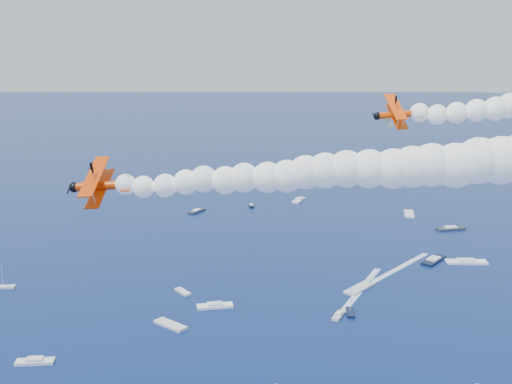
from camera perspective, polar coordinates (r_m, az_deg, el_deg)
The scene contains 5 objects.
biplane_lead at distance 91.01m, azimuth 12.78°, elevation 6.88°, with size 6.80×7.63×4.60m, color #F74705, non-canonical shape.
biplane_trail at distance 83.60m, azimuth -13.83°, elevation 0.54°, with size 8.31×9.32×5.61m, color #EA3B04, non-canonical shape.
smoke_trail_trail at distance 79.31m, azimuth 7.42°, elevation 1.86°, with size 55.30×30.97×11.12m, color white, non-canonical shape.
spectator_boats at distance 198.89m, azimuth 9.59°, elevation -7.60°, with size 200.96×185.52×0.70m.
boat_wakes at distance 179.22m, azimuth 16.22°, elevation -10.42°, with size 90.30×83.65×0.04m.
Camera 1 is at (53.37, -51.00, 69.67)m, focal length 44.12 mm.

